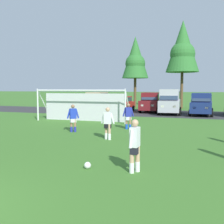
{
  "coord_description": "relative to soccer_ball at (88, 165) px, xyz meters",
  "views": [
    {
      "loc": [
        5.49,
        -3.4,
        2.57
      ],
      "look_at": [
        0.87,
        9.7,
        1.35
      ],
      "focal_mm": 42.69,
      "sensor_mm": 36.0,
      "label": 1
    }
  ],
  "objects": [
    {
      "name": "parking_lot_strip",
      "position": [
        -1.96,
        20.34,
        -0.11
      ],
      "size": [
        52.0,
        8.4,
        0.01
      ],
      "primitive_type": "cube",
      "color": "#333335",
      "rests_on": "ground"
    },
    {
      "name": "ground_plane",
      "position": [
        -1.96,
        10.77,
        -0.11
      ],
      "size": [
        400.0,
        400.0,
        0.0
      ],
      "primitive_type": "plane",
      "color": "#3D7028"
    },
    {
      "name": "parked_car_slot_far_left",
      "position": [
        -8.69,
        21.54,
        1.0
      ],
      "size": [
        2.26,
        4.66,
        2.16
      ],
      "color": "tan",
      "rests_on": "ground"
    },
    {
      "name": "player_trailing_back",
      "position": [
        -3.87,
        6.38,
        0.71
      ],
      "size": [
        0.66,
        0.49,
        1.64
      ],
      "color": "#936B4C",
      "rests_on": "ground"
    },
    {
      "name": "parked_car_slot_left",
      "position": [
        -5.38,
        20.91,
        0.77
      ],
      "size": [
        2.19,
        4.28,
        1.72
      ],
      "color": "red",
      "rests_on": "ground"
    },
    {
      "name": "player_winger_left",
      "position": [
        -1.08,
        8.52,
        0.71
      ],
      "size": [
        0.72,
        0.4,
        1.64
      ],
      "color": "#936B4C",
      "rests_on": "ground"
    },
    {
      "name": "soccer_ball",
      "position": [
        0.0,
        0.0,
        0.0
      ],
      "size": [
        0.22,
        0.22,
        0.22
      ],
      "color": "white",
      "rests_on": "ground"
    },
    {
      "name": "tree_left_edge",
      "position": [
        -5.77,
        28.32,
        6.54
      ],
      "size": [
        3.63,
        3.63,
        9.68
      ],
      "color": "brown",
      "rests_on": "ground"
    },
    {
      "name": "player_midfield_center",
      "position": [
        -1.11,
        4.86,
        0.71
      ],
      "size": [
        0.74,
        0.29,
        1.64
      ],
      "color": "tan",
      "rests_on": "ground"
    },
    {
      "name": "player_striker_near",
      "position": [
        1.52,
        0.15,
        0.71
      ],
      "size": [
        0.28,
        0.73,
        1.64
      ],
      "color": "tan",
      "rests_on": "ground"
    },
    {
      "name": "parked_car_slot_center_right",
      "position": [
        3.16,
        19.57,
        1.0
      ],
      "size": [
        2.21,
        4.64,
        2.16
      ],
      "color": "navy",
      "rests_on": "ground"
    },
    {
      "name": "parked_car_slot_center",
      "position": [
        0.11,
        19.78,
        1.23
      ],
      "size": [
        2.43,
        4.92,
        2.52
      ],
      "color": "#B2B2BC",
      "rests_on": "ground"
    },
    {
      "name": "soccer_goal",
      "position": [
        -5.65,
        11.49,
        1.18
      ],
      "size": [
        7.47,
        2.15,
        2.57
      ],
      "color": "white",
      "rests_on": "ground"
    },
    {
      "name": "parked_car_slot_center_left",
      "position": [
        -2.14,
        21.47,
        1.0
      ],
      "size": [
        2.22,
        4.64,
        2.16
      ],
      "color": "maroon",
      "rests_on": "ground"
    },
    {
      "name": "tree_mid_left",
      "position": [
        0.5,
        28.49,
        7.71
      ],
      "size": [
        4.26,
        4.26,
        11.37
      ],
      "color": "brown",
      "rests_on": "ground"
    }
  ]
}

